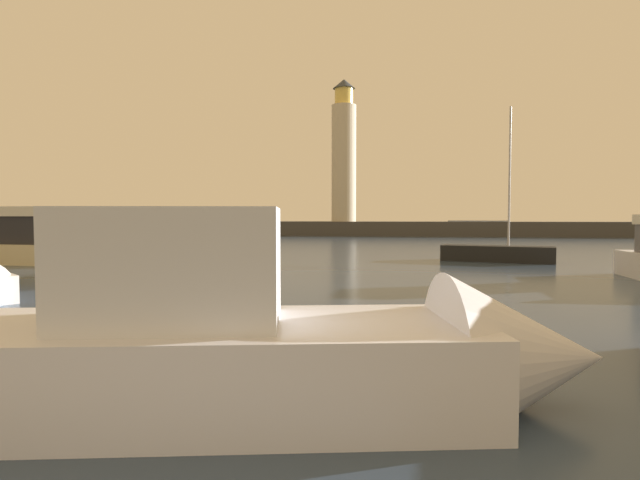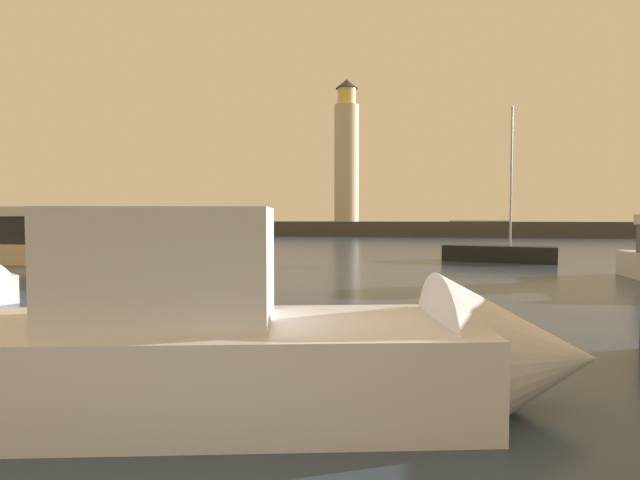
% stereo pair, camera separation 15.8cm
% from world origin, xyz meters
% --- Properties ---
extents(ground_plane, '(220.00, 220.00, 0.00)m').
position_xyz_m(ground_plane, '(0.00, 35.07, 0.00)').
color(ground_plane, '#2D3D51').
extents(breakwater, '(90.42, 4.24, 1.96)m').
position_xyz_m(breakwater, '(0.00, 70.14, 0.98)').
color(breakwater, '#423F3D').
rests_on(breakwater, ground_plane).
extents(lighthouse, '(3.36, 3.36, 19.37)m').
position_xyz_m(lighthouse, '(-5.72, 70.14, 11.13)').
color(lighthouse, beige).
rests_on(lighthouse, breakwater).
extents(motorboat_0, '(8.56, 3.16, 3.84)m').
position_xyz_m(motorboat_0, '(-16.69, 25.30, 0.97)').
color(motorboat_0, beige).
rests_on(motorboat_0, ground_plane).
extents(motorboat_2, '(9.52, 4.24, 3.29)m').
position_xyz_m(motorboat_2, '(0.38, 6.11, 0.87)').
color(motorboat_2, silver).
rests_on(motorboat_2, ground_plane).
extents(motorboat_6, '(3.05, 8.18, 3.32)m').
position_xyz_m(motorboat_6, '(-8.14, 21.73, 0.95)').
color(motorboat_6, beige).
rests_on(motorboat_6, ground_plane).
extents(sailboat_moored, '(6.48, 3.08, 8.96)m').
position_xyz_m(sailboat_moored, '(7.44, 30.67, 0.53)').
color(sailboat_moored, black).
rests_on(sailboat_moored, ground_plane).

